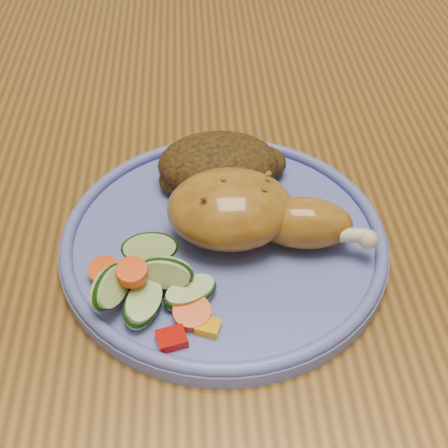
{
  "coord_description": "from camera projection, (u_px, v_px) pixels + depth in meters",
  "views": [
    {
      "loc": [
        -0.11,
        -0.48,
        1.11
      ],
      "look_at": [
        -0.09,
        -0.13,
        0.78
      ],
      "focal_mm": 50.0,
      "sensor_mm": 36.0,
      "label": 1
    }
  ],
  "objects": [
    {
      "name": "chicken_leg",
      "position": [
        248.0,
        212.0,
        0.48
      ],
      "size": [
        0.16,
        0.08,
        0.05
      ],
      "color": "#A16D21",
      "rests_on": "plate"
    },
    {
      "name": "plate_rim",
      "position": [
        224.0,
        233.0,
        0.49
      ],
      "size": [
        0.26,
        0.26,
        0.01
      ],
      "primitive_type": "torus",
      "color": "#535EB1",
      "rests_on": "plate"
    },
    {
      "name": "vegetable_pile",
      "position": [
        149.0,
        285.0,
        0.44
      ],
      "size": [
        0.1,
        0.09,
        0.05
      ],
      "color": "#A50A05",
      "rests_on": "plate"
    },
    {
      "name": "dining_table",
      "position": [
        300.0,
        211.0,
        0.66
      ],
      "size": [
        0.9,
        1.4,
        0.75
      ],
      "color": "brown",
      "rests_on": "ground"
    },
    {
      "name": "plate",
      "position": [
        224.0,
        243.0,
        0.5
      ],
      "size": [
        0.26,
        0.26,
        0.01
      ],
      "primitive_type": "cylinder",
      "color": "#535EB1",
      "rests_on": "dining_table"
    },
    {
      "name": "rice_pilaf",
      "position": [
        221.0,
        165.0,
        0.53
      ],
      "size": [
        0.11,
        0.08,
        0.05
      ],
      "color": "#412D10",
      "rests_on": "plate"
    },
    {
      "name": "chair_far",
      "position": [
        246.0,
        62.0,
        1.23
      ],
      "size": [
        0.42,
        0.42,
        0.91
      ],
      "color": "#4C2D16",
      "rests_on": "ground"
    }
  ]
}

